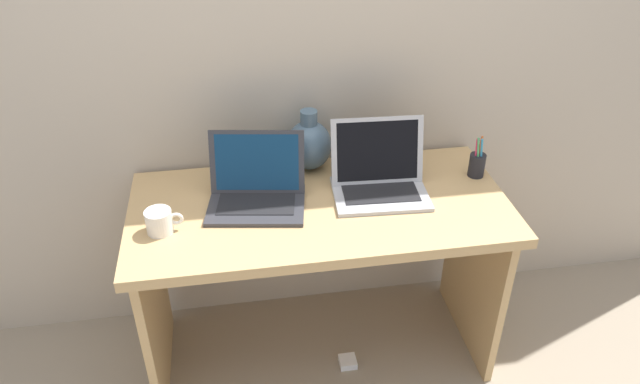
# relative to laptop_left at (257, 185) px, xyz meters

# --- Properties ---
(ground_plane) EXTENTS (6.00, 6.00, 0.00)m
(ground_plane) POSITION_rel_laptop_left_xyz_m (0.22, -0.06, -0.82)
(ground_plane) COLOR gray
(back_wall) EXTENTS (4.40, 0.04, 2.40)m
(back_wall) POSITION_rel_laptop_left_xyz_m (0.22, 0.30, 0.38)
(back_wall) COLOR #BCAD99
(back_wall) RESTS_ON ground
(desk) EXTENTS (1.36, 0.65, 0.76)m
(desk) POSITION_rel_laptop_left_xyz_m (0.22, -0.06, -0.23)
(desk) COLOR tan
(desk) RESTS_ON ground
(laptop_left) EXTENTS (0.38, 0.31, 0.24)m
(laptop_left) POSITION_rel_laptop_left_xyz_m (0.00, 0.00, 0.00)
(laptop_left) COLOR #333338
(laptop_left) RESTS_ON desk
(laptop_right) EXTENTS (0.36, 0.27, 0.26)m
(laptop_right) POSITION_rel_laptop_left_xyz_m (0.45, 0.00, 0.01)
(laptop_right) COLOR #B2B2B7
(laptop_right) RESTS_ON desk
(green_vase) EXTENTS (0.17, 0.17, 0.24)m
(green_vase) POSITION_rel_laptop_left_xyz_m (0.22, 0.20, 0.04)
(green_vase) COLOR slate
(green_vase) RESTS_ON desk
(coffee_mug) EXTENTS (0.13, 0.09, 0.08)m
(coffee_mug) POSITION_rel_laptop_left_xyz_m (-0.33, -0.14, -0.02)
(coffee_mug) COLOR white
(coffee_mug) RESTS_ON desk
(pen_cup) EXTENTS (0.06, 0.06, 0.17)m
(pen_cup) POSITION_rel_laptop_left_xyz_m (0.84, 0.04, -0.01)
(pen_cup) COLOR black
(pen_cup) RESTS_ON desk
(power_brick) EXTENTS (0.07, 0.07, 0.03)m
(power_brick) POSITION_rel_laptop_left_xyz_m (0.32, -0.16, -0.80)
(power_brick) COLOR white
(power_brick) RESTS_ON ground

